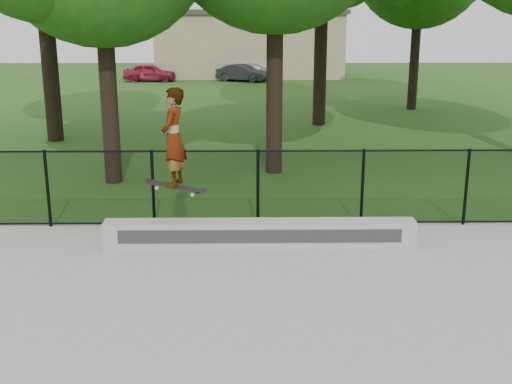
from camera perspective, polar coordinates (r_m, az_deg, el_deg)
The scene contains 7 objects.
grind_ledge at distance 11.23m, azimuth 0.34°, elevation -3.75°, with size 5.43×0.40×0.48m, color #A7A6A1.
car_a at distance 40.71m, azimuth -9.42°, elevation 10.43°, with size 1.29×3.18×1.09m, color maroon.
car_b at distance 40.17m, azimuth -1.23°, elevation 10.54°, with size 1.11×2.89×1.05m, color black.
car_c at distance 41.12m, azimuth -0.20°, elevation 10.66°, with size 1.46×3.31×1.05m, color #949DA8.
skater_airborne at distance 10.83m, azimuth -7.35°, elevation 4.67°, with size 0.83×0.67×1.83m.
chainlink_fence at distance 12.42m, azimuth 9.44°, elevation 0.41°, with size 16.06×0.06×1.50m.
distant_building at distance 43.94m, azimuth -0.58°, elevation 13.11°, with size 12.40×6.40×4.30m.
Camera 1 is at (-2.21, -5.90, 4.00)m, focal length 45.00 mm.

